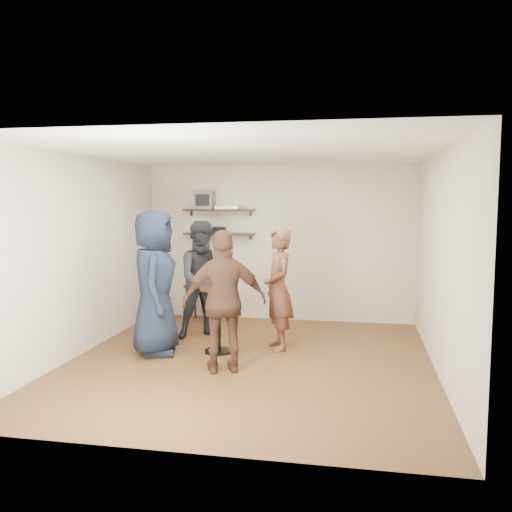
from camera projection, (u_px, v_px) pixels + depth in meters
The scene contains 18 objects.
room at pixel (249, 259), 6.66m from camera, with size 4.58×5.08×2.68m.
shelf_upper at pixel (219, 210), 9.10m from camera, with size 1.20×0.25×0.04m, color black.
shelf_lower at pixel (219, 234), 9.15m from camera, with size 1.20×0.25×0.04m, color black.
crt_monitor at pixel (205, 200), 9.13m from camera, with size 0.32×0.30×0.30m, color #59595B.
dvd_deck at pixel (228, 207), 9.07m from camera, with size 0.40×0.24×0.06m, color silver.
radio at pixel (219, 230), 9.14m from camera, with size 0.22×0.10×0.10m, color black.
power_strip at pixel (203, 232), 9.24m from camera, with size 0.30×0.05×0.03m, color black.
side_table at pixel (204, 289), 8.95m from camera, with size 0.58×0.58×0.65m.
vase_lilies at pixel (203, 263), 8.91m from camera, with size 0.20×0.21×1.06m.
drinks_table at pixel (218, 311), 7.17m from camera, with size 0.48×0.48×0.88m.
wine_glass_fl at pixel (213, 277), 7.09m from camera, with size 0.07×0.07×0.20m.
wine_glass_fr at pixel (221, 278), 7.07m from camera, with size 0.06×0.06×0.19m.
wine_glass_bl at pixel (217, 277), 7.19m from camera, with size 0.06×0.06×0.19m.
wine_glass_br at pixel (220, 277), 7.14m from camera, with size 0.07×0.07×0.20m.
person_plaid at pixel (278, 289), 7.31m from camera, with size 0.60×0.39×1.65m, color #A9132D.
person_dark at pixel (204, 280), 7.92m from camera, with size 0.84×0.65×1.72m, color black.
person_navy at pixel (155, 283), 7.06m from camera, with size 0.93×0.60×1.90m, color #151E30.
person_brown at pixel (225, 302), 6.33m from camera, with size 0.98×0.41×1.68m, color #482C1E.
Camera 1 is at (1.31, -6.48, 2.03)m, focal length 38.00 mm.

